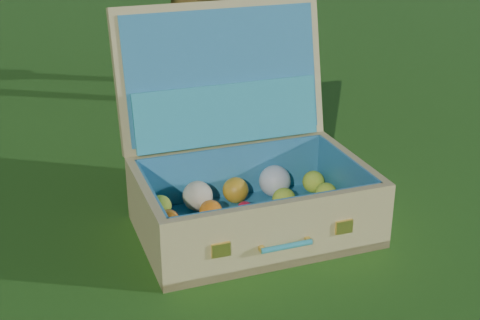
{
  "coord_description": "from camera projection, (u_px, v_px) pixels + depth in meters",
  "views": [
    {
      "loc": [
        -0.89,
        -1.46,
        0.84
      ],
      "look_at": [
        -0.18,
        -0.08,
        0.17
      ],
      "focal_mm": 50.0,
      "sensor_mm": 36.0,
      "label": 1
    }
  ],
  "objects": [
    {
      "name": "stray_ball",
      "position": [
        193.0,
        242.0,
        1.59
      ],
      "size": [
        0.06,
        0.06,
        0.06
      ],
      "primitive_type": "sphere",
      "color": "teal",
      "rests_on": "ground"
    },
    {
      "name": "suitcase",
      "position": [
        243.0,
        165.0,
        1.71
      ],
      "size": [
        0.62,
        0.56,
        0.54
      ],
      "rotation": [
        0.0,
        0.0,
        -0.13
      ],
      "color": "tan",
      "rests_on": "ground"
    },
    {
      "name": "ground",
      "position": [
        283.0,
        194.0,
        1.9
      ],
      "size": [
        60.0,
        60.0,
        0.0
      ],
      "primitive_type": "plane",
      "color": "#215114",
      "rests_on": "ground"
    }
  ]
}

